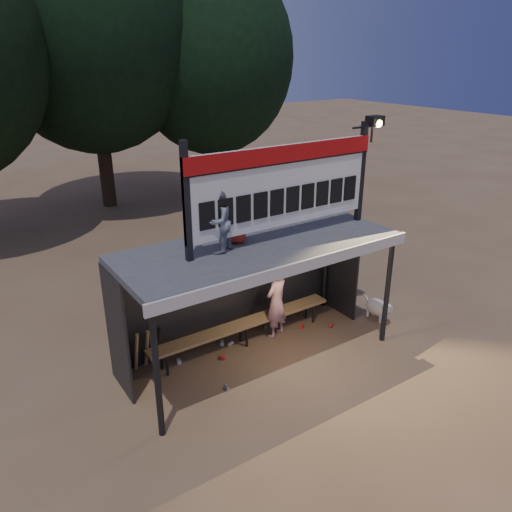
{
  "coord_description": "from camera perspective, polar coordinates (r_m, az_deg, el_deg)",
  "views": [
    {
      "loc": [
        -4.56,
        -6.68,
        5.42
      ],
      "look_at": [
        0.2,
        0.4,
        1.9
      ],
      "focal_mm": 35.0,
      "sensor_mm": 36.0,
      "label": 1
    }
  ],
  "objects": [
    {
      "name": "dugout_shelter",
      "position": [
        9.03,
        -0.5,
        -0.9
      ],
      "size": [
        5.1,
        2.08,
        2.32
      ],
      "color": "#3F3F42",
      "rests_on": "ground"
    },
    {
      "name": "child_a",
      "position": [
        8.14,
        -4.26,
        4.01
      ],
      "size": [
        0.66,
        0.62,
        1.08
      ],
      "primitive_type": "imported",
      "rotation": [
        0.0,
        0.0,
        3.7
      ],
      "color": "gray",
      "rests_on": "dugout_shelter"
    },
    {
      "name": "tree_right",
      "position": [
        19.66,
        -5.18,
        21.66
      ],
      "size": [
        6.08,
        6.08,
        8.72
      ],
      "color": "#312215",
      "rests_on": "ground"
    },
    {
      "name": "player",
      "position": [
        10.02,
        2.32,
        -5.26
      ],
      "size": [
        0.65,
        0.53,
        1.54
      ],
      "primitive_type": "imported",
      "rotation": [
        0.0,
        0.0,
        3.46
      ],
      "color": "silver",
      "rests_on": "ground"
    },
    {
      "name": "bats",
      "position": [
        9.39,
        -12.37,
        -10.26
      ],
      "size": [
        0.49,
        0.33,
        0.84
      ],
      "color": "#A7844E",
      "rests_on": "ground"
    },
    {
      "name": "bench",
      "position": [
        9.9,
        -1.46,
        -7.84
      ],
      "size": [
        4.0,
        0.35,
        0.48
      ],
      "color": "olive",
      "rests_on": "ground"
    },
    {
      "name": "child_b",
      "position": [
        8.56,
        -2.37,
        4.6
      ],
      "size": [
        0.56,
        0.52,
        0.97
      ],
      "primitive_type": "imported",
      "rotation": [
        0.0,
        0.0,
        2.54
      ],
      "color": "#9F2718",
      "rests_on": "dugout_shelter"
    },
    {
      "name": "litter",
      "position": [
        10.0,
        -0.79,
        -10.14
      ],
      "size": [
        3.38,
        1.44,
        0.08
      ],
      "color": "#AD2D1D",
      "rests_on": "ground"
    },
    {
      "name": "ground",
      "position": [
        9.74,
        0.34,
        -11.4
      ],
      "size": [
        80.0,
        80.0,
        0.0
      ],
      "primitive_type": "plane",
      "color": "brown",
      "rests_on": "ground"
    },
    {
      "name": "dog",
      "position": [
        11.14,
        13.84,
        -5.77
      ],
      "size": [
        0.36,
        0.81,
        0.49
      ],
      "color": "beige",
      "rests_on": "ground"
    },
    {
      "name": "tree_mid",
      "position": [
        19.03,
        -18.49,
        23.63
      ],
      "size": [
        7.22,
        7.22,
        10.36
      ],
      "color": "black",
      "rests_on": "ground"
    },
    {
      "name": "scoreboard_assembly",
      "position": [
        8.67,
        3.51,
        8.38
      ],
      "size": [
        4.1,
        0.27,
        1.99
      ],
      "color": "black",
      "rests_on": "dugout_shelter"
    }
  ]
}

